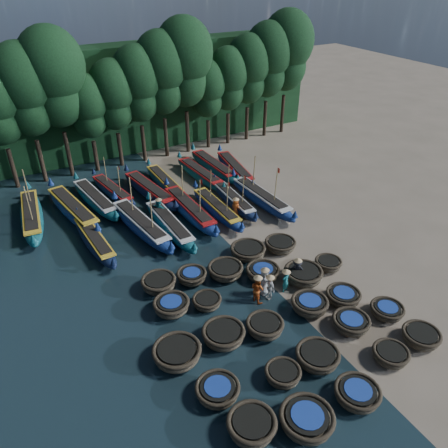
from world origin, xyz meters
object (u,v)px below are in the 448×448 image
fisherman_1 (286,280)px  fisherman_2 (258,288)px  coracle_9 (387,310)px  coracle_20 (159,283)px  long_boat_16 (214,166)px  fisherman_4 (270,286)px  coracle_23 (248,251)px  long_boat_13 (150,190)px  coracle_8 (351,323)px  long_boat_2 (95,240)px  long_boat_3 (141,225)px  fisherman_6 (236,207)px  coracle_11 (224,335)px  coracle_5 (218,390)px  coracle_12 (265,326)px  coracle_21 (192,276)px  coracle_4 (421,336)px  coracle_22 (225,270)px  long_boat_5 (189,209)px  long_boat_17 (235,169)px  fisherman_3 (297,270)px  coracle_7 (317,357)px  coracle_2 (357,394)px  coracle_13 (310,304)px  coracle_17 (263,272)px  long_boat_8 (261,198)px  long_boat_4 (170,225)px  coracle_18 (303,274)px  coracle_1 (307,420)px  long_boat_11 (95,199)px  coracle_16 (207,301)px  long_boat_9 (32,216)px  long_boat_10 (73,209)px  fisherman_0 (264,281)px  coracle_6 (283,374)px  fisherman_5 (159,209)px  coracle_10 (177,353)px  coracle_24 (280,245)px  coracle_3 (390,355)px  long_boat_6 (217,208)px  coracle_15 (171,306)px  long_boat_14 (165,182)px  long_boat_12 (113,191)px

fisherman_1 → fisherman_2: size_ratio=0.88×
coracle_9 → coracle_20: size_ratio=0.75×
long_boat_16 → fisherman_4: (-5.36, -16.65, 0.29)m
coracle_23 → long_boat_13: bearing=102.9°
coracle_8 → long_boat_2: size_ratio=0.32×
long_boat_3 → fisherman_6: 7.12m
coracle_11 → coracle_5: bearing=-124.1°
coracle_12 → coracle_21: bearing=104.6°
coracle_4 → coracle_22: bearing=122.1°
long_boat_2 → long_boat_5: size_ratio=0.88×
fisherman_4 → long_boat_2: bearing=-142.5°
long_boat_17 → fisherman_3: 15.34m
coracle_7 → fisherman_1: 5.42m
coracle_2 → coracle_9: 6.15m
coracle_13 → long_boat_17: (5.39, 17.19, 0.11)m
coracle_21 → coracle_12: bearing=-75.4°
coracle_17 → fisherman_6: (2.29, 7.11, 0.43)m
long_boat_8 → long_boat_16: size_ratio=1.03×
fisherman_4 → long_boat_4: bearing=-165.5°
coracle_7 → coracle_18: bearing=58.1°
coracle_1 → long_boat_11: long_boat_11 is taller
coracle_16 → long_boat_9: size_ratio=0.21×
long_boat_10 → fisherman_0: (7.58, -14.43, 0.32)m
coracle_6 → coracle_7: size_ratio=0.79×
coracle_12 → fisherman_5: size_ratio=1.28×
coracle_8 → coracle_21: bearing=126.3°
coracle_10 → long_boat_4: (4.36, 10.93, 0.10)m
coracle_1 → coracle_24: (6.63, 11.09, -0.03)m
coracle_9 → long_boat_4: (-6.94, 13.76, 0.19)m
coracle_3 → long_boat_6: size_ratio=0.28×
coracle_15 → fisherman_6: fisherman_6 is taller
coracle_1 → long_boat_14: 23.70m
long_boat_17 → long_boat_9: bearing=-171.8°
coracle_9 → long_boat_4: size_ratio=0.23×
long_boat_5 → long_boat_8: (5.74, -1.12, -0.01)m
coracle_17 → long_boat_10: bearing=122.4°
coracle_17 → long_boat_2: 11.62m
coracle_4 → long_boat_2: (-12.13, 16.74, 0.11)m
coracle_4 → fisherman_6: (-1.80, 15.47, 0.44)m
coracle_15 → long_boat_4: size_ratio=0.27×
long_boat_4 → coracle_1: bearing=-94.4°
long_boat_4 → coracle_4: bearing=-67.2°
coracle_4 → long_boat_3: (-8.76, 16.96, 0.20)m
coracle_12 → coracle_20: bearing=120.2°
coracle_6 → long_boat_13: size_ratio=0.25×
long_boat_4 → fisherman_2: 9.36m
coracle_15 → coracle_18: 8.16m
long_boat_12 → coracle_18: bearing=-77.2°
coracle_11 → coracle_17: coracle_11 is taller
coracle_6 → coracle_15: (-2.67, 6.73, 0.07)m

